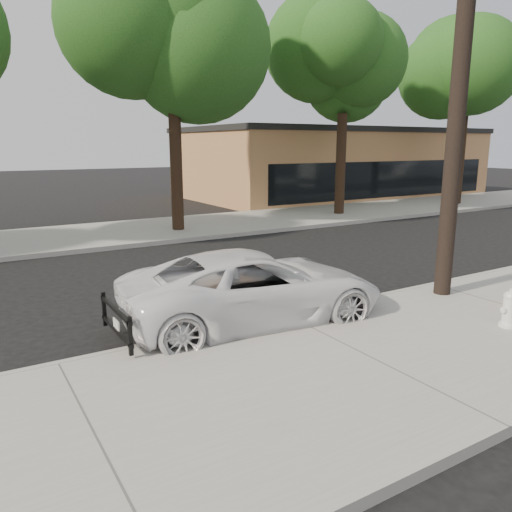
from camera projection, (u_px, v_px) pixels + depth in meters
name	position (u px, v px, depth m)	size (l,w,h in m)	color
ground	(232.00, 294.00, 11.02)	(120.00, 120.00, 0.00)	black
near_sidewalk	(370.00, 361.00, 7.42)	(90.00, 4.40, 0.15)	gray
far_sidewalk	(120.00, 233.00, 18.09)	(90.00, 5.00, 0.15)	gray
curb_near	(286.00, 318.00, 9.25)	(90.00, 0.12, 0.16)	#9E9B93
building_main	(331.00, 164.00, 32.03)	(18.00, 10.00, 4.00)	#B17A4A
utility_pole	(461.00, 66.00, 9.56)	(1.40, 0.34, 9.00)	black
tree_c	(179.00, 34.00, 16.99)	(4.96, 4.80, 9.55)	black
tree_d	(350.00, 70.00, 21.42)	(4.50, 4.35, 8.75)	black
tree_e	(473.00, 74.00, 25.23)	(4.80, 4.65, 9.25)	black
police_cruiser	(254.00, 287.00, 9.12)	(2.24, 4.85, 1.35)	white
fire_hydrant	(510.00, 309.00, 8.56)	(0.34, 0.31, 0.63)	white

